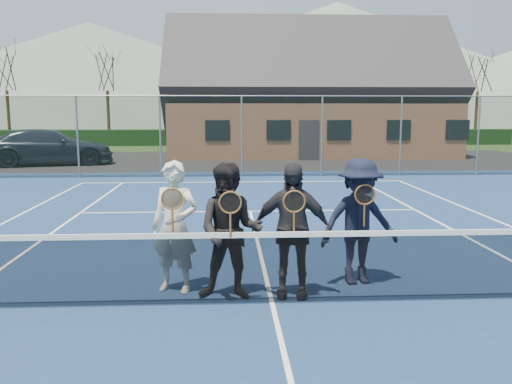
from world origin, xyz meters
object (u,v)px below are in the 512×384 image
player_b (230,231)px  car_c (49,147)px  player_a (175,227)px  player_d (359,222)px  clubhouse (308,83)px  tennis_net (272,265)px  player_c (291,230)px

player_b → car_c: bearing=114.0°
player_a → player_b: bearing=-23.6°
car_c → player_a: (7.34, -17.85, 0.11)m
player_b → player_d: bearing=16.3°
car_c → player_a: size_ratio=3.12×
clubhouse → player_b: clubhouse is taller
car_c → player_b: 19.90m
tennis_net → clubhouse: bearing=80.5°
clubhouse → player_c: size_ratio=8.67×
player_b → player_d: size_ratio=1.00×
player_d → player_c: bearing=-154.1°
clubhouse → player_d: clubhouse is taller
player_a → player_c: (1.56, -0.29, -0.00)m
player_b → player_d: same height
clubhouse → player_a: size_ratio=8.67×
player_a → player_d: (2.59, 0.21, -0.00)m
player_b → clubhouse: bearing=79.2°
tennis_net → clubhouse: size_ratio=0.75×
car_c → player_d: 20.24m
tennis_net → player_c: size_ratio=6.49×
player_b → player_a: bearing=156.4°
tennis_net → player_d: 1.57m
tennis_net → player_b: (-0.53, 0.25, 0.38)m
tennis_net → player_b: 0.70m
clubhouse → player_d: (-2.69, -23.21, -3.07)m
car_c → tennis_net: bearing=-168.6°
player_d → player_a: bearing=-175.4°
clubhouse → player_b: bearing=-100.8°
tennis_net → player_a: (-1.28, 0.58, 0.38)m
tennis_net → player_c: player_c is taller
clubhouse → player_b: (-4.53, -23.75, -3.07)m
clubhouse → tennis_net: bearing=-99.5°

